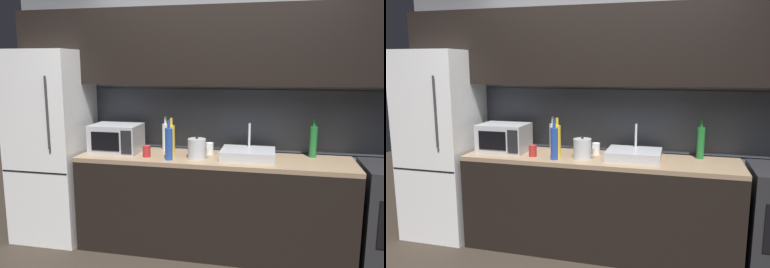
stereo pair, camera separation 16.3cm
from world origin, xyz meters
TOP-DOWN VIEW (x-y plane):
  - back_wall at (0.00, 1.20)m, footprint 4.24×0.44m
  - counter_run at (0.00, 0.90)m, footprint 2.50×0.60m
  - refrigerator at (-1.63, 0.90)m, footprint 0.68×0.69m
  - microwave at (-0.95, 0.92)m, footprint 0.46×0.35m
  - sink_basin at (0.31, 0.93)m, footprint 0.48×0.38m
  - kettle at (-0.14, 0.83)m, footprint 0.20×0.16m
  - wine_bottle_blue at (-0.37, 0.72)m, footprint 0.07×0.07m
  - wine_bottle_green at (0.89, 1.10)m, footprint 0.07×0.07m
  - wine_bottle_clear at (-0.51, 1.10)m, footprint 0.07×0.07m
  - wine_bottle_yellow at (-0.38, 0.83)m, footprint 0.07×0.07m
  - mug_red at (-0.60, 0.78)m, footprint 0.07×0.07m
  - mug_white at (-0.05, 1.02)m, footprint 0.07×0.07m

SIDE VIEW (x-z plane):
  - counter_run at x=0.00m, z-range 0.00..0.90m
  - refrigerator at x=-1.63m, z-range 0.00..1.87m
  - sink_basin at x=0.31m, z-range 0.79..1.09m
  - mug_red at x=-0.60m, z-range 0.90..1.00m
  - mug_white at x=-0.05m, z-range 0.90..1.01m
  - kettle at x=-0.14m, z-range 0.89..1.09m
  - microwave at x=-0.95m, z-range 0.90..1.17m
  - wine_bottle_clear at x=-0.51m, z-range 0.87..1.20m
  - wine_bottle_blue at x=-0.37m, z-range 0.87..1.23m
  - wine_bottle_green at x=0.89m, z-range 0.87..1.23m
  - wine_bottle_yellow at x=-0.38m, z-range 0.87..1.23m
  - back_wall at x=0.00m, z-range 0.30..2.80m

